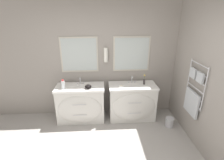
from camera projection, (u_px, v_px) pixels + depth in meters
The scene contains 11 objects.
wall_back at pixel (98, 60), 3.94m from camera, with size 5.16×0.17×2.60m.
wall_right at pixel (203, 76), 2.98m from camera, with size 0.13×4.08×2.60m.
vanity_left at pixel (81, 104), 3.89m from camera, with size 1.05×0.59×0.82m.
vanity_right at pixel (132, 102), 3.96m from camera, with size 1.05×0.59×0.82m.
faucet_left at pixel (80, 81), 3.87m from camera, with size 0.17×0.11×0.16m.
faucet_right at pixel (132, 80), 3.94m from camera, with size 0.17×0.11×0.16m.
toiletry_bottle at pixel (63, 84), 3.64m from camera, with size 0.07×0.07×0.20m.
amenity_bowl at pixel (88, 87), 3.66m from camera, with size 0.14×0.14×0.08m.
flower_vase at pixel (144, 80), 3.85m from camera, with size 0.05×0.05×0.23m.
soap_dish at pixel (121, 86), 3.74m from camera, with size 0.10×0.07×0.04m.
waste_bin at pixel (170, 122), 3.77m from camera, with size 0.18×0.18×0.21m.
Camera 1 is at (0.07, -1.76, 2.32)m, focal length 28.00 mm.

